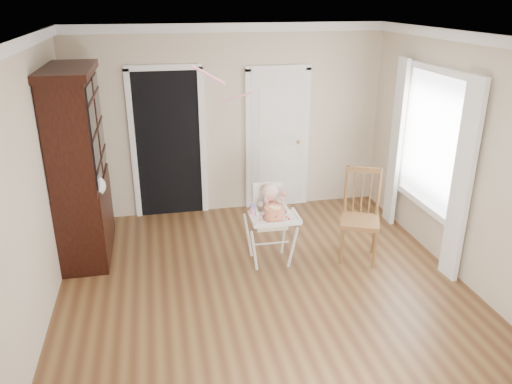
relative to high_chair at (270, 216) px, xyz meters
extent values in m
plane|color=#53321C|center=(-0.19, -0.76, -0.61)|extent=(5.00, 5.00, 0.00)
plane|color=white|center=(-0.19, -0.76, 2.09)|extent=(5.00, 5.00, 0.00)
plane|color=beige|center=(-0.19, 1.74, 0.74)|extent=(4.50, 0.00, 4.50)
plane|color=beige|center=(-2.44, -0.76, 0.74)|extent=(0.00, 5.00, 5.00)
plane|color=beige|center=(2.06, -0.76, 0.74)|extent=(0.00, 5.00, 5.00)
cube|color=black|center=(-1.09, 1.72, 0.44)|extent=(0.90, 0.03, 2.10)
cube|color=white|center=(-1.58, 1.72, 0.44)|extent=(0.08, 0.05, 2.18)
cube|color=white|center=(-0.60, 1.72, 0.44)|extent=(0.08, 0.05, 2.18)
cube|color=white|center=(-1.09, 1.72, 1.53)|extent=(1.06, 0.05, 0.08)
cube|color=white|center=(0.51, 1.71, 0.41)|extent=(0.80, 0.05, 2.05)
cube|color=white|center=(0.07, 1.72, 0.41)|extent=(0.08, 0.05, 2.13)
cube|color=white|center=(0.95, 1.72, 0.41)|extent=(0.08, 0.05, 2.13)
sphere|color=gold|center=(0.83, 1.68, 0.39)|extent=(0.06, 0.06, 0.06)
cube|color=white|center=(2.04, 0.04, 0.79)|extent=(0.02, 1.20, 1.60)
cube|color=white|center=(2.02, 0.04, 1.63)|extent=(0.06, 1.36, 0.08)
cube|color=white|center=(1.96, -0.74, 0.54)|extent=(0.08, 0.28, 2.30)
cube|color=white|center=(1.96, 0.82, 0.54)|extent=(0.08, 0.28, 2.30)
cylinder|color=white|center=(-0.23, -0.20, -0.35)|extent=(0.11, 0.11, 0.57)
cylinder|color=white|center=(0.23, -0.21, -0.35)|extent=(0.11, 0.12, 0.57)
cylinder|color=white|center=(-0.23, 0.22, -0.35)|extent=(0.11, 0.12, 0.57)
cylinder|color=white|center=(0.23, 0.21, -0.35)|extent=(0.11, 0.11, 0.57)
cylinder|color=white|center=(0.00, -0.04, -0.34)|extent=(0.44, 0.03, 0.02)
cube|color=silver|center=(0.00, 0.01, -0.08)|extent=(0.37, 0.35, 0.08)
cube|color=silver|center=(-0.18, 0.01, 0.03)|extent=(0.04, 0.33, 0.17)
cube|color=silver|center=(0.18, 0.00, 0.03)|extent=(0.04, 0.33, 0.17)
cube|color=silver|center=(0.00, 0.17, 0.15)|extent=(0.37, 0.06, 0.42)
cube|color=white|center=(0.00, -0.22, 0.06)|extent=(0.54, 0.39, 0.03)
cube|color=white|center=(-0.01, -0.41, 0.08)|extent=(0.54, 0.04, 0.04)
ellipsoid|color=beige|center=(0.00, 0.03, 0.07)|extent=(0.23, 0.18, 0.28)
sphere|color=beige|center=(0.00, 0.03, 0.29)|extent=(0.20, 0.20, 0.19)
sphere|color=red|center=(0.00, -0.02, 0.12)|extent=(0.14, 0.14, 0.14)
sphere|color=red|center=(-0.02, -0.05, 0.25)|extent=(0.07, 0.07, 0.07)
sphere|color=red|center=(0.15, -0.04, 0.29)|extent=(0.06, 0.06, 0.06)
cylinder|color=silver|center=(-0.01, -0.23, 0.08)|extent=(0.29, 0.29, 0.01)
cylinder|color=red|center=(-0.01, -0.23, 0.15)|extent=(0.22, 0.22, 0.12)
cylinder|color=#F2E08C|center=(0.01, -0.25, 0.20)|extent=(0.10, 0.10, 0.02)
cylinder|color=pink|center=(-0.24, -0.12, 0.13)|extent=(0.06, 0.06, 0.10)
cylinder|color=#7D64B0|center=(-0.24, -0.12, 0.19)|extent=(0.07, 0.07, 0.03)
cone|color=#7D64B0|center=(-0.24, -0.12, 0.22)|extent=(0.02, 0.02, 0.04)
cube|color=black|center=(-2.18, 0.71, -0.13)|extent=(0.53, 1.28, 0.96)
cube|color=black|center=(-2.18, 0.71, 0.99)|extent=(0.49, 1.28, 1.28)
cube|color=black|center=(-1.92, 0.39, 0.99)|extent=(0.02, 0.56, 1.12)
cube|color=black|center=(-1.92, 1.03, 0.99)|extent=(0.02, 0.56, 1.12)
cube|color=black|center=(-2.18, 0.71, 1.66)|extent=(0.58, 1.37, 0.09)
ellipsoid|color=white|center=(-1.97, 0.34, 0.40)|extent=(0.21, 0.17, 0.24)
cube|color=brown|center=(1.09, -0.12, -0.12)|extent=(0.60, 0.60, 0.05)
cylinder|color=brown|center=(0.83, -0.22, -0.37)|extent=(0.04, 0.04, 0.49)
cylinder|color=brown|center=(1.19, -0.38, -0.37)|extent=(0.04, 0.04, 0.49)
cylinder|color=brown|center=(0.99, 0.13, -0.37)|extent=(0.04, 0.04, 0.49)
cylinder|color=brown|center=(1.35, -0.02, -0.37)|extent=(0.04, 0.04, 0.49)
cylinder|color=brown|center=(1.00, 0.14, 0.19)|extent=(0.04, 0.04, 0.63)
cylinder|color=brown|center=(1.35, -0.01, 0.19)|extent=(0.04, 0.04, 0.63)
cube|color=brown|center=(1.17, 0.07, 0.47)|extent=(0.40, 0.21, 0.07)
camera|label=1|loc=(-1.26, -5.24, 2.44)|focal=35.00mm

